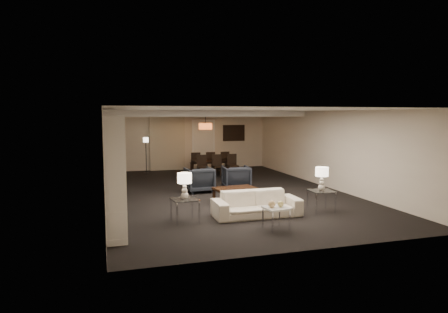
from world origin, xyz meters
TOP-DOWN VIEW (x-y plane):
  - floor at (0.00, 0.00)m, footprint 11.00×11.00m
  - ceiling at (0.00, 0.00)m, footprint 7.00×11.00m
  - wall_back at (0.00, 5.50)m, footprint 7.00×0.02m
  - wall_front at (0.00, -5.50)m, footprint 7.00×0.02m
  - wall_left at (-3.50, 0.00)m, footprint 0.02×11.00m
  - wall_right at (3.50, 0.00)m, footprint 0.02×11.00m
  - ceiling_soffit at (0.00, 3.50)m, footprint 7.00×4.00m
  - curtains at (-0.90, 5.42)m, footprint 1.50×0.12m
  - door at (0.70, 5.47)m, footprint 0.90×0.05m
  - painting at (2.10, 5.46)m, footprint 0.95×0.04m
  - media_unit at (-3.31, -2.60)m, footprint 0.38×3.40m
  - pendant_light at (0.30, 3.50)m, footprint 0.52×0.52m
  - sofa at (-0.12, -3.04)m, footprint 2.04×0.81m
  - coffee_table at (-0.12, -1.44)m, footprint 1.19×0.78m
  - armchair_left at (-0.72, 0.26)m, footprint 0.86×0.88m
  - armchair_right at (0.48, 0.26)m, footprint 0.88×0.90m
  - side_table_left at (-1.82, -3.04)m, footprint 0.61×0.61m
  - side_table_right at (1.58, -3.04)m, footprint 0.60×0.60m
  - table_lamp_left at (-1.82, -3.04)m, footprint 0.33×0.33m
  - table_lamp_right at (1.58, -3.04)m, footprint 0.34×0.34m
  - marble_table at (-0.12, -4.14)m, footprint 0.52×0.52m
  - gold_gourd_a at (-0.22, -4.14)m, footprint 0.15×0.15m
  - gold_gourd_b at (-0.02, -4.14)m, footprint 0.13×0.13m
  - television at (-3.28, -2.08)m, footprint 1.11×0.15m
  - vase_blue at (-3.31, -3.66)m, footprint 0.17×0.17m
  - vase_amber at (-3.31, -3.36)m, footprint 0.17×0.17m
  - floor_speaker at (-3.20, -0.69)m, footprint 0.12×0.12m
  - dining_table at (0.65, 3.59)m, footprint 1.70×1.05m
  - chair_nl at (0.05, 2.94)m, footprint 0.40×0.40m
  - chair_nm at (0.65, 2.94)m, footprint 0.40×0.40m
  - chair_nr at (1.25, 2.94)m, footprint 0.40×0.40m
  - chair_fl at (0.05, 4.24)m, footprint 0.42×0.42m
  - chair_fm at (0.65, 4.24)m, footprint 0.40×0.40m
  - chair_fr at (1.25, 4.24)m, footprint 0.44×0.44m
  - floor_lamp at (-1.88, 4.65)m, footprint 0.27×0.27m

SIDE VIEW (x-z plane):
  - floor at x=0.00m, z-range 0.00..0.00m
  - coffee_table at x=-0.12m, z-range 0.00..0.40m
  - marble_table at x=-0.12m, z-range 0.00..0.46m
  - side_table_left at x=-1.82m, z-range 0.00..0.52m
  - side_table_right at x=1.58m, z-range 0.00..0.52m
  - dining_table at x=0.65m, z-range 0.00..0.57m
  - sofa at x=-0.12m, z-range 0.00..0.59m
  - armchair_left at x=-0.72m, z-range 0.00..0.76m
  - armchair_right at x=0.48m, z-range 0.00..0.76m
  - chair_nl at x=0.05m, z-range 0.00..0.85m
  - chair_nm at x=0.65m, z-range 0.00..0.85m
  - chair_nr at x=1.25m, z-range 0.00..0.85m
  - chair_fl at x=0.05m, z-range 0.00..0.85m
  - chair_fm at x=0.65m, z-range 0.00..0.85m
  - chair_fr at x=1.25m, z-range 0.00..0.85m
  - floor_speaker at x=-3.20m, z-range 0.00..0.95m
  - gold_gourd_b at x=-0.02m, z-range 0.46..0.59m
  - gold_gourd_a at x=-0.22m, z-range 0.46..0.61m
  - floor_lamp at x=-1.88m, z-range 0.00..1.46m
  - table_lamp_left at x=-1.82m, z-range 0.52..1.10m
  - table_lamp_right at x=1.58m, z-range 0.52..1.10m
  - door at x=0.70m, z-range 0.00..2.10m
  - television at x=-3.28m, z-range 0.75..1.39m
  - vase_blue at x=-3.31m, z-range 1.06..1.24m
  - media_unit at x=-3.31m, z-range 0.00..2.35m
  - curtains at x=-0.90m, z-range 0.00..2.40m
  - wall_back at x=0.00m, z-range 0.00..2.50m
  - wall_front at x=0.00m, z-range 0.00..2.50m
  - wall_left at x=-3.50m, z-range 0.00..2.50m
  - wall_right at x=3.50m, z-range 0.00..2.50m
  - painting at x=2.10m, z-range 1.23..1.88m
  - vase_amber at x=-3.31m, z-range 1.56..1.73m
  - pendant_light at x=0.30m, z-range 1.80..2.04m
  - ceiling_soffit at x=0.00m, z-range 2.30..2.50m
  - ceiling at x=0.00m, z-range 2.49..2.51m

